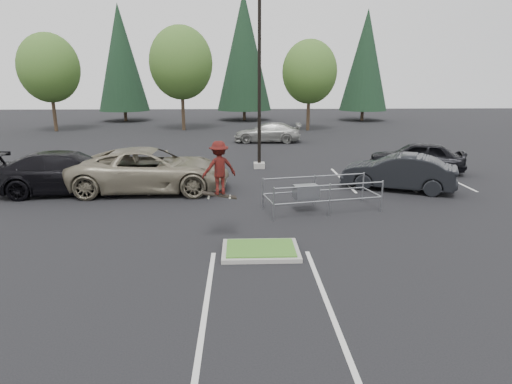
{
  "coord_description": "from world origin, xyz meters",
  "views": [
    {
      "loc": [
        -0.56,
        -11.43,
        4.85
      ],
      "look_at": [
        -0.08,
        1.5,
        1.4
      ],
      "focal_mm": 30.0,
      "sensor_mm": 36.0,
      "label": 1
    }
  ],
  "objects_px": {
    "decid_a": "(49,70)",
    "car_r_black": "(417,157)",
    "decid_c": "(309,74)",
    "car_l_black": "(69,172)",
    "light_pole": "(259,84)",
    "conif_a": "(121,58)",
    "car_r_charc": "(398,172)",
    "cart_corral": "(310,192)",
    "car_l_tan": "(151,170)",
    "car_far_silver": "(268,133)",
    "conif_c": "(366,60)",
    "skateboarder": "(219,168)",
    "conif_b": "(244,52)",
    "decid_b": "(181,65)"
  },
  "relations": [
    {
      "from": "car_far_silver",
      "to": "light_pole",
      "type": "bearing_deg",
      "value": -2.78
    },
    {
      "from": "cart_corral",
      "to": "car_far_silver",
      "type": "relative_size",
      "value": 0.86
    },
    {
      "from": "decid_a",
      "to": "conif_c",
      "type": "height_order",
      "value": "conif_c"
    },
    {
      "from": "cart_corral",
      "to": "car_l_tan",
      "type": "bearing_deg",
      "value": 141.57
    },
    {
      "from": "car_r_charc",
      "to": "car_r_black",
      "type": "relative_size",
      "value": 1.01
    },
    {
      "from": "conif_a",
      "to": "conif_c",
      "type": "height_order",
      "value": "conif_a"
    },
    {
      "from": "skateboarder",
      "to": "cart_corral",
      "type": "bearing_deg",
      "value": -157.92
    },
    {
      "from": "car_r_charc",
      "to": "car_l_tan",
      "type": "bearing_deg",
      "value": -66.88
    },
    {
      "from": "car_r_black",
      "to": "car_r_charc",
      "type": "bearing_deg",
      "value": -13.77
    },
    {
      "from": "light_pole",
      "to": "conif_c",
      "type": "bearing_deg",
      "value": 63.85
    },
    {
      "from": "decid_a",
      "to": "cart_corral",
      "type": "height_order",
      "value": "decid_a"
    },
    {
      "from": "car_r_charc",
      "to": "conif_a",
      "type": "bearing_deg",
      "value": -124.15
    },
    {
      "from": "conif_a",
      "to": "cart_corral",
      "type": "height_order",
      "value": "conif_a"
    },
    {
      "from": "decid_a",
      "to": "car_l_black",
      "type": "distance_m",
      "value": 25.55
    },
    {
      "from": "light_pole",
      "to": "car_r_charc",
      "type": "xyz_separation_m",
      "value": [
        6.0,
        -5.0,
        -3.76
      ]
    },
    {
      "from": "conif_a",
      "to": "car_r_black",
      "type": "height_order",
      "value": "conif_a"
    },
    {
      "from": "skateboarder",
      "to": "car_r_black",
      "type": "height_order",
      "value": "skateboarder"
    },
    {
      "from": "decid_c",
      "to": "conif_b",
      "type": "bearing_deg",
      "value": 119.32
    },
    {
      "from": "skateboarder",
      "to": "car_l_tan",
      "type": "bearing_deg",
      "value": -81.72
    },
    {
      "from": "light_pole",
      "to": "conif_a",
      "type": "bearing_deg",
      "value": 117.38
    },
    {
      "from": "decid_a",
      "to": "cart_corral",
      "type": "distance_m",
      "value": 33.28
    },
    {
      "from": "car_l_black",
      "to": "cart_corral",
      "type": "bearing_deg",
      "value": -113.49
    },
    {
      "from": "conif_a",
      "to": "car_far_silver",
      "type": "distance_m",
      "value": 24.66
    },
    {
      "from": "decid_a",
      "to": "car_r_charc",
      "type": "distance_m",
      "value": 33.97
    },
    {
      "from": "conif_b",
      "to": "car_r_black",
      "type": "relative_size",
      "value": 3.0
    },
    {
      "from": "decid_a",
      "to": "conif_a",
      "type": "height_order",
      "value": "conif_a"
    },
    {
      "from": "decid_a",
      "to": "car_l_tan",
      "type": "height_order",
      "value": "decid_a"
    },
    {
      "from": "decid_b",
      "to": "skateboarder",
      "type": "height_order",
      "value": "decid_b"
    },
    {
      "from": "car_r_charc",
      "to": "car_l_black",
      "type": "bearing_deg",
      "value": -66.0
    },
    {
      "from": "decid_b",
      "to": "skateboarder",
      "type": "distance_m",
      "value": 30.16
    },
    {
      "from": "decid_c",
      "to": "conif_b",
      "type": "relative_size",
      "value": 0.58
    },
    {
      "from": "conif_a",
      "to": "car_r_charc",
      "type": "xyz_separation_m",
      "value": [
        20.5,
        -33.0,
        -6.3
      ]
    },
    {
      "from": "cart_corral",
      "to": "car_l_black",
      "type": "height_order",
      "value": "car_l_black"
    },
    {
      "from": "car_l_black",
      "to": "car_r_charc",
      "type": "relative_size",
      "value": 1.28
    },
    {
      "from": "car_r_charc",
      "to": "car_far_silver",
      "type": "bearing_deg",
      "value": -137.97
    },
    {
      "from": "conif_b",
      "to": "car_l_black",
      "type": "xyz_separation_m",
      "value": [
        -8.0,
        -33.5,
        -6.94
      ]
    },
    {
      "from": "decid_c",
      "to": "car_l_black",
      "type": "height_order",
      "value": "decid_c"
    },
    {
      "from": "conif_a",
      "to": "car_r_black",
      "type": "xyz_separation_m",
      "value": [
        22.86,
        -29.35,
        -6.27
      ]
    },
    {
      "from": "cart_corral",
      "to": "conif_b",
      "type": "bearing_deg",
      "value": 81.34
    },
    {
      "from": "decid_a",
      "to": "cart_corral",
      "type": "bearing_deg",
      "value": -52.52
    },
    {
      "from": "skateboarder",
      "to": "car_r_charc",
      "type": "bearing_deg",
      "value": -161.94
    },
    {
      "from": "light_pole",
      "to": "decid_b",
      "type": "bearing_deg",
      "value": 109.35
    },
    {
      "from": "decid_c",
      "to": "car_l_tan",
      "type": "distance_m",
      "value": 25.34
    },
    {
      "from": "conif_b",
      "to": "car_l_black",
      "type": "relative_size",
      "value": 2.32
    },
    {
      "from": "light_pole",
      "to": "car_r_charc",
      "type": "bearing_deg",
      "value": -39.81
    },
    {
      "from": "conif_a",
      "to": "car_l_black",
      "type": "bearing_deg",
      "value": -79.7
    },
    {
      "from": "cart_corral",
      "to": "car_r_black",
      "type": "bearing_deg",
      "value": 32.79
    },
    {
      "from": "decid_a",
      "to": "car_r_black",
      "type": "xyz_separation_m",
      "value": [
        26.87,
        -19.39,
        -4.76
      ]
    },
    {
      "from": "decid_a",
      "to": "conif_b",
      "type": "bearing_deg",
      "value": 30.17
    },
    {
      "from": "car_l_black",
      "to": "car_r_charc",
      "type": "bearing_deg",
      "value": -96.32
    }
  ]
}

